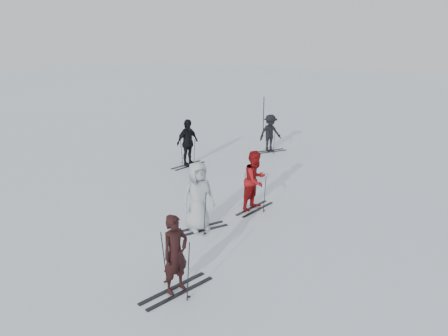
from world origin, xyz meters
name	(u,v)px	position (x,y,z in m)	size (l,w,h in m)	color
ground	(207,205)	(0.00, 0.00, 0.00)	(120.00, 120.00, 0.00)	silver
skier_near_dark	(175,255)	(2.40, -4.46, 0.87)	(0.63, 0.42, 1.74)	black
skier_red	(255,181)	(1.48, 0.54, 0.94)	(0.91, 0.71, 1.88)	maroon
skier_grey	(198,197)	(0.92, -1.69, 0.98)	(0.96, 0.63, 1.97)	#A1A5AA
skier_uphill_left	(188,143)	(-3.29, 3.19, 0.98)	(1.15, 0.48, 1.96)	black
skier_uphill_far	(270,134)	(-1.51, 7.21, 0.87)	(1.13, 0.65, 1.74)	black
skis_near_dark	(176,264)	(2.40, -4.46, 0.67)	(0.97, 1.83, 1.33)	black
skis_red	(255,191)	(1.48, 0.54, 0.59)	(0.86, 1.63, 1.19)	black
skis_grey	(198,209)	(0.92, -1.69, 0.65)	(0.94, 1.77, 1.29)	black
skis_uphill_left	(188,151)	(-3.29, 3.19, 0.64)	(0.92, 1.74, 1.27)	black
skis_uphill_far	(270,139)	(-1.51, 7.21, 0.63)	(0.91, 1.72, 1.26)	black
piste_marker	(263,117)	(-3.29, 9.80, 1.09)	(0.05, 0.05, 2.18)	black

